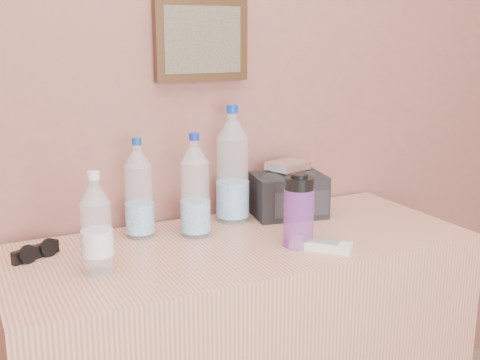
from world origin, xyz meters
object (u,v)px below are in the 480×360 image
ac_remote (321,245)px  toiletry_bag (288,192)px  pet_small (97,229)px  foil_packet (287,166)px  pet_large_a (139,194)px  pet_large_c (195,191)px  pet_large_b (233,171)px  sunglasses (36,252)px  nalgene_bottle (299,211)px

ac_remote → toiletry_bag: 0.33m
pet_small → foil_packet: size_ratio=2.22×
pet_large_a → toiletry_bag: (0.50, -0.01, -0.05)m
pet_large_c → foil_packet: size_ratio=2.61×
pet_small → foil_packet: 0.71m
pet_large_b → foil_packet: 0.19m
pet_large_a → pet_large_c: size_ratio=0.96×
pet_small → toiletry_bag: size_ratio=1.14×
sunglasses → foil_packet: size_ratio=1.16×
pet_large_a → foil_packet: bearing=-1.4°
foil_packet → pet_large_c: bearing=-171.2°
ac_remote → toiletry_bag: size_ratio=0.74×
nalgene_bottle → ac_remote: (0.04, -0.05, -0.09)m
pet_small → nalgene_bottle: bearing=-5.6°
pet_large_c → sunglasses: size_ratio=2.24×
ac_remote → nalgene_bottle: bearing=175.4°
pet_large_c → ac_remote: 0.40m
pet_large_c → foil_packet: bearing=8.8°
sunglasses → foil_packet: 0.81m
pet_large_a → ac_remote: size_ratio=1.74×
pet_large_a → pet_large_c: bearing=-23.6°
nalgene_bottle → toiletry_bag: size_ratio=0.91×
pet_large_c → foil_packet: 0.35m
nalgene_bottle → pet_small: bearing=174.4°
toiletry_bag → foil_packet: size_ratio=1.94×
ac_remote → sunglasses: bearing=-153.9°
nalgene_bottle → toiletry_bag: nalgene_bottle is taller
foil_packet → pet_large_b: bearing=171.4°
pet_large_b → pet_small: pet_large_b is taller
pet_small → ac_remote: 0.61m
pet_large_c → nalgene_bottle: pet_large_c is taller
pet_large_b → pet_large_c: pet_large_b is taller
nalgene_bottle → sunglasses: (-0.68, 0.23, -0.08)m
pet_large_c → ac_remote: bearing=-45.0°
pet_large_a → toiletry_bag: 0.50m
pet_large_a → pet_large_c: 0.16m
pet_small → sunglasses: 0.24m
pet_large_b → foil_packet: bearing=-8.6°
pet_large_b → sunglasses: pet_large_b is taller
pet_large_c → toiletry_bag: 0.36m
pet_large_c → nalgene_bottle: size_ratio=1.47×
ac_remote → foil_packet: bearing=123.4°
pet_large_c → toiletry_bag: pet_large_c is taller
ac_remote → pet_large_a: bearing=-171.2°
sunglasses → pet_large_c: bearing=-27.9°
pet_large_b → pet_small: bearing=-153.8°
pet_small → toiletry_bag: (0.68, 0.21, -0.04)m
pet_large_b → sunglasses: 0.64m
sunglasses → toiletry_bag: 0.81m
pet_small → sunglasses: bearing=126.3°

